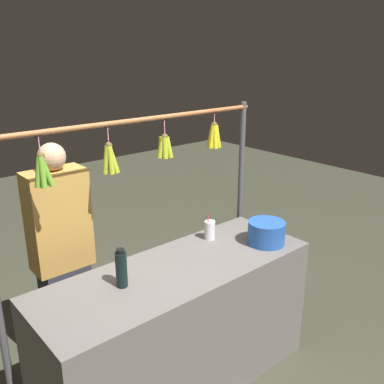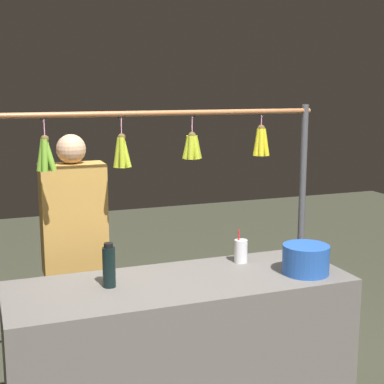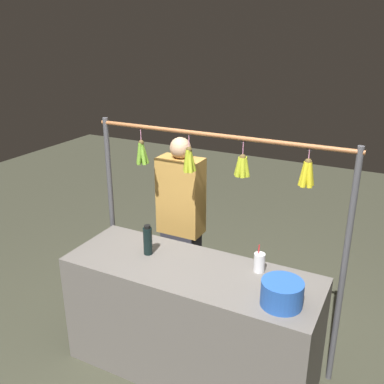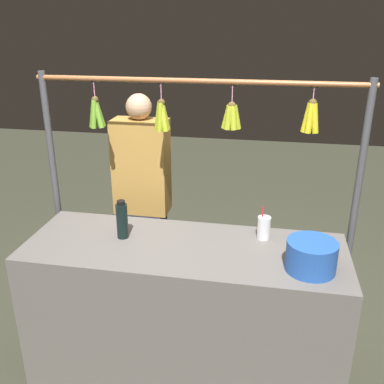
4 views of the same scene
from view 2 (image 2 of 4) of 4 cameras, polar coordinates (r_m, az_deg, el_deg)
market_counter at (r=3.34m, az=-1.08°, el=-16.24°), size 1.89×0.67×0.91m
display_rack at (r=3.44m, az=-3.10°, el=-0.70°), size 2.05×0.11×1.85m
water_bottle at (r=3.07m, az=-8.31°, el=-7.35°), size 0.07×0.07×0.24m
blue_bucket at (r=3.32m, az=11.31°, el=-6.61°), size 0.27×0.27×0.17m
drink_cup at (r=3.48m, az=4.91°, el=-5.90°), size 0.08×0.08×0.20m
vendor_person at (r=3.74m, az=-11.56°, el=-7.35°), size 0.40×0.22×1.67m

